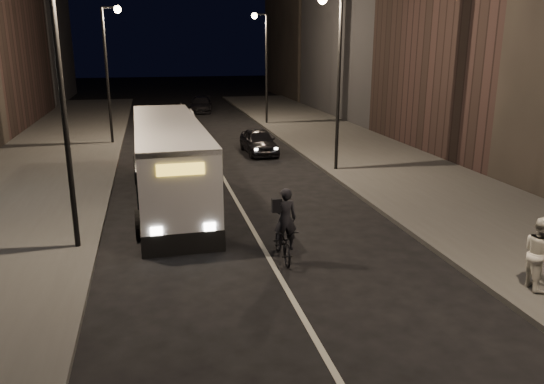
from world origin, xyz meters
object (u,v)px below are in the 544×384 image
streetlight_left_near (70,73)px  pedestrian_woman (540,253)px  car_near (259,141)px  car_far (201,104)px  streetlight_left_far (110,57)px  car_mid (182,117)px  streetlight_right_mid (334,61)px  city_bus (169,159)px  cyclist_on_bicycle (284,236)px  streetlight_right_far (263,54)px

streetlight_left_near → pedestrian_woman: streetlight_left_near is taller
streetlight_left_near → car_near: bearing=58.5°
car_far → streetlight_left_near: bearing=-94.0°
streetlight_left_far → car_mid: (4.53, 7.38, -4.73)m
streetlight_left_near → car_near: size_ratio=1.96×
streetlight_right_mid → city_bus: (-7.91, -3.17, -3.62)m
cyclist_on_bicycle → car_mid: cyclist_on_bicycle is taller
city_bus → streetlight_left_far: bearing=100.4°
car_near → pedestrian_woman: bearing=-81.5°
streetlight_left_near → streetlight_left_far: 18.00m
car_near → car_far: car_near is taller
city_bus → pedestrian_woman: (8.71, -10.46, -0.64)m
streetlight_left_far → car_far: bearing=65.9°
streetlight_right_far → city_bus: streetlight_right_far is taller
streetlight_right_mid → pedestrian_woman: 14.31m
city_bus → pedestrian_woman: size_ratio=6.35×
car_near → streetlight_right_mid: bearing=-65.7°
streetlight_right_mid → streetlight_right_far: 16.00m
streetlight_left_near → cyclist_on_bicycle: streetlight_left_near is taller
streetlight_right_far → car_near: size_ratio=1.96×
car_far → streetlight_left_far: bearing=-106.6°
streetlight_right_mid → city_bus: bearing=-158.1°
streetlight_right_far → car_far: bearing=113.4°
streetlight_right_mid → car_near: bearing=115.8°
car_far → car_mid: bearing=-98.6°
streetlight_left_near → streetlight_right_far: bearing=66.0°
city_bus → car_mid: city_bus is taller
city_bus → streetlight_right_mid: bearing=20.5°
streetlight_right_mid → city_bus: 9.26m
streetlight_left_near → pedestrian_woman: (11.46, -5.63, -4.26)m
cyclist_on_bicycle → car_far: size_ratio=0.48×
streetlight_left_near → car_mid: bearing=79.9°
streetlight_left_near → pedestrian_woman: size_ratio=4.33×
streetlight_left_near → pedestrian_woman: bearing=-26.2°
cyclist_on_bicycle → pedestrian_woman: bearing=-29.9°
streetlight_right_mid → streetlight_left_far: (-10.66, 10.00, 0.00)m
streetlight_left_far → car_near: size_ratio=1.96×
streetlight_left_far → car_near: (8.12, -4.74, -4.65)m
streetlight_right_far → cyclist_on_bicycle: 26.94m
streetlight_right_mid → car_mid: (-6.13, 17.38, -4.73)m
cyclist_on_bicycle → car_mid: bearing=94.4°
city_bus → cyclist_on_bicycle: (2.98, -6.91, -0.99)m
car_near → streetlight_right_far: bearing=75.1°
streetlight_right_far → car_near: streetlight_right_far is taller
streetlight_left_far → car_mid: size_ratio=2.13×
streetlight_left_near → pedestrian_woman: 13.46m
pedestrian_woman → car_far: 38.98m
cyclist_on_bicycle → streetlight_right_far: bearing=81.2°
car_near → car_far: (-1.37, 19.80, -0.03)m
city_bus → car_near: size_ratio=2.87×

